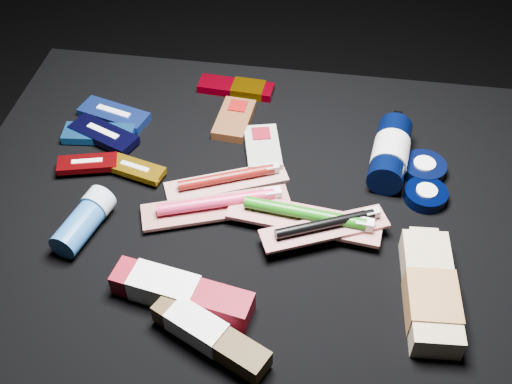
# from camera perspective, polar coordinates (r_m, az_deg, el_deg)

# --- Properties ---
(ground) EXTENTS (3.00, 3.00, 0.00)m
(ground) POSITION_cam_1_polar(r_m,az_deg,el_deg) (1.39, -0.69, -12.32)
(ground) COLOR black
(ground) RESTS_ON ground
(cloth_table) EXTENTS (0.98, 0.78, 0.40)m
(cloth_table) POSITION_cam_1_polar(r_m,az_deg,el_deg) (1.22, -0.77, -7.41)
(cloth_table) COLOR black
(cloth_table) RESTS_ON ground
(luna_bar_0) EXTENTS (0.14, 0.09, 0.02)m
(luna_bar_0) POSITION_cam_1_polar(r_m,az_deg,el_deg) (1.26, -12.51, 6.74)
(luna_bar_0) COLOR navy
(luna_bar_0) RESTS_ON cloth_table
(luna_bar_1) EXTENTS (0.13, 0.06, 0.02)m
(luna_bar_1) POSITION_cam_1_polar(r_m,az_deg,el_deg) (1.22, -13.81, 5.06)
(luna_bar_1) COLOR #1A5AA4
(luna_bar_1) RESTS_ON cloth_table
(luna_bar_2) EXTENTS (0.14, 0.10, 0.02)m
(luna_bar_2) POSITION_cam_1_polar(r_m,az_deg,el_deg) (1.21, -13.39, 5.00)
(luna_bar_2) COLOR black
(luna_bar_2) RESTS_ON cloth_table
(luna_bar_3) EXTENTS (0.11, 0.06, 0.01)m
(luna_bar_3) POSITION_cam_1_polar(r_m,az_deg,el_deg) (1.13, -10.69, 2.03)
(luna_bar_3) COLOR #AD7B0C
(luna_bar_3) RESTS_ON cloth_table
(luna_bar_4) EXTENTS (0.11, 0.06, 0.01)m
(luna_bar_4) POSITION_cam_1_polar(r_m,az_deg,el_deg) (1.15, -14.74, 2.46)
(luna_bar_4) COLOR maroon
(luna_bar_4) RESTS_ON cloth_table
(clif_bar_0) EXTENTS (0.07, 0.12, 0.02)m
(clif_bar_0) POSITION_cam_1_polar(r_m,az_deg,el_deg) (1.22, -1.89, 6.60)
(clif_bar_0) COLOR brown
(clif_bar_0) RESTS_ON cloth_table
(clif_bar_1) EXTENTS (0.08, 0.12, 0.02)m
(clif_bar_1) POSITION_cam_1_polar(r_m,az_deg,el_deg) (1.16, 0.57, 4.07)
(clif_bar_1) COLOR #9C9C96
(clif_bar_1) RESTS_ON cloth_table
(power_bar) EXTENTS (0.15, 0.06, 0.02)m
(power_bar) POSITION_cam_1_polar(r_m,az_deg,el_deg) (1.29, -1.43, 9.21)
(power_bar) COLOR maroon
(power_bar) RESTS_ON cloth_table
(lotion_bottle) EXTENTS (0.08, 0.20, 0.06)m
(lotion_bottle) POSITION_cam_1_polar(r_m,az_deg,el_deg) (1.14, 11.86, 3.43)
(lotion_bottle) COLOR black
(lotion_bottle) RESTS_ON cloth_table
(cream_tin_upper) EXTENTS (0.08, 0.08, 0.02)m
(cream_tin_upper) POSITION_cam_1_polar(r_m,az_deg,el_deg) (1.15, 14.67, 2.07)
(cream_tin_upper) COLOR black
(cream_tin_upper) RESTS_ON cloth_table
(cream_tin_lower) EXTENTS (0.07, 0.07, 0.02)m
(cream_tin_lower) POSITION_cam_1_polar(r_m,az_deg,el_deg) (1.11, 14.85, -0.24)
(cream_tin_lower) COLOR black
(cream_tin_lower) RESTS_ON cloth_table
(bodywash_bottle) EXTENTS (0.08, 0.21, 0.04)m
(bodywash_bottle) POSITION_cam_1_polar(r_m,az_deg,el_deg) (0.96, 15.22, -8.67)
(bodywash_bottle) COLOR #C6B18D
(bodywash_bottle) RESTS_ON cloth_table
(deodorant_stick) EXTENTS (0.08, 0.13, 0.05)m
(deodorant_stick) POSITION_cam_1_polar(r_m,az_deg,el_deg) (1.05, -15.03, -2.49)
(deodorant_stick) COLOR #21589D
(deodorant_stick) RESTS_ON cloth_table
(toothbrush_pack_0) EXTENTS (0.21, 0.13, 0.02)m
(toothbrush_pack_0) POSITION_cam_1_polar(r_m,az_deg,el_deg) (1.10, -2.48, 1.10)
(toothbrush_pack_0) COLOR beige
(toothbrush_pack_0) RESTS_ON cloth_table
(toothbrush_pack_1) EXTENTS (0.25, 0.14, 0.03)m
(toothbrush_pack_1) POSITION_cam_1_polar(r_m,az_deg,el_deg) (1.05, -3.36, -1.14)
(toothbrush_pack_1) COLOR #ACA29F
(toothbrush_pack_1) RESTS_ON cloth_table
(toothbrush_pack_2) EXTENTS (0.25, 0.08, 0.03)m
(toothbrush_pack_2) POSITION_cam_1_polar(r_m,az_deg,el_deg) (1.02, 4.51, -2.20)
(toothbrush_pack_2) COLOR beige
(toothbrush_pack_2) RESTS_ON cloth_table
(toothbrush_pack_3) EXTENTS (0.20, 0.13, 0.02)m
(toothbrush_pack_3) POSITION_cam_1_polar(r_m,az_deg,el_deg) (1.00, 6.29, -3.03)
(toothbrush_pack_3) COLOR #B9B3AC
(toothbrush_pack_3) RESTS_ON cloth_table
(toothpaste_carton_red) EXTENTS (0.21, 0.08, 0.04)m
(toothpaste_carton_red) POSITION_cam_1_polar(r_m,az_deg,el_deg) (0.94, -7.13, -8.78)
(toothpaste_carton_red) COLOR maroon
(toothpaste_carton_red) RESTS_ON cloth_table
(toothpaste_carton_green) EXTENTS (0.18, 0.11, 0.03)m
(toothpaste_carton_green) POSITION_cam_1_polar(r_m,az_deg,el_deg) (0.90, -4.50, -12.36)
(toothpaste_carton_green) COLOR #3A2910
(toothpaste_carton_green) RESTS_ON cloth_table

